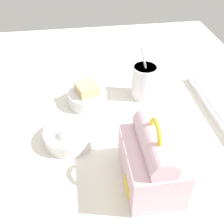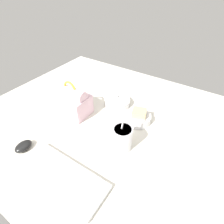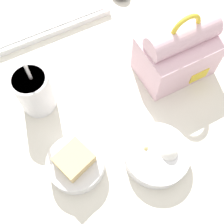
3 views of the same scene
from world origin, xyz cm
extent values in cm
cube|color=silver|center=(0.00, 0.00, 1.00)|extent=(140.00, 110.00, 2.00)
cube|color=beige|center=(22.67, 4.95, 7.30)|extent=(17.78, 12.08, 10.60)
cylinder|color=beige|center=(22.67, 4.95, 14.21)|extent=(16.89, 5.83, 5.83)
cube|color=yellow|center=(25.78, -1.20, 4.92)|extent=(4.98, 0.30, 3.18)
torus|color=yellow|center=(22.67, 4.95, 16.83)|extent=(7.22, 1.00, 7.22)
cylinder|color=silver|center=(-10.93, 11.38, 7.40)|extent=(8.02, 8.02, 10.80)
cylinder|color=orange|center=(-10.93, 11.38, 12.50)|extent=(7.06, 7.06, 0.60)
cylinder|color=silver|center=(-10.33, 10.98, 13.96)|extent=(0.70, 3.68, 12.22)
cylinder|color=silver|center=(-9.51, -6.98, 4.01)|extent=(11.99, 11.99, 4.02)
cube|color=tan|center=(-9.51, -6.98, 6.22)|extent=(8.12, 7.74, 5.63)
cylinder|color=silver|center=(6.56, -13.08, 3.81)|extent=(13.87, 13.87, 3.62)
ellipsoid|color=white|center=(8.64, -14.12, 5.49)|extent=(3.77, 3.77, 4.44)
cone|color=#F4DB84|center=(4.83, -11.14, 4.81)|extent=(6.27, 6.27, 3.08)
sphere|color=#4C5623|center=(7.00, -17.29, 4.10)|extent=(1.66, 1.66, 1.66)
sphere|color=#4C5623|center=(7.59, -16.48, 4.10)|extent=(1.66, 1.66, 1.66)
sphere|color=#4C5623|center=(7.66, -15.49, 4.10)|extent=(1.66, 1.66, 1.66)
sphere|color=#4C5623|center=(7.21, -14.61, 4.10)|extent=(1.66, 1.66, 1.66)
camera|label=1|loc=(62.05, -9.84, 56.46)|focal=45.00mm
camera|label=2|loc=(-33.77, 54.19, 61.55)|focal=28.00mm
camera|label=3|loc=(-10.24, -24.65, 61.79)|focal=45.00mm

